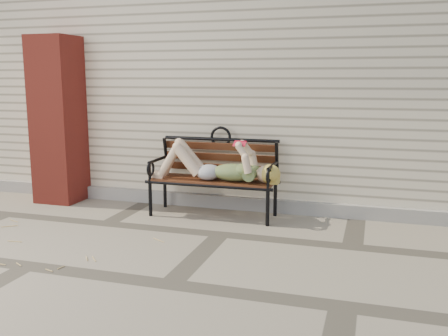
% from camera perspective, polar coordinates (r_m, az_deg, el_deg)
% --- Properties ---
extents(ground, '(80.00, 80.00, 0.00)m').
position_cam_1_polar(ground, '(4.91, -0.40, -7.60)').
color(ground, gray).
rests_on(ground, ground).
extents(house_wall, '(8.00, 4.00, 3.00)m').
position_cam_1_polar(house_wall, '(7.59, 6.48, 10.15)').
color(house_wall, beige).
rests_on(house_wall, ground).
extents(foundation_strip, '(8.00, 0.10, 0.15)m').
position_cam_1_polar(foundation_strip, '(5.78, 2.48, -4.07)').
color(foundation_strip, gray).
rests_on(foundation_strip, ground).
extents(brick_pillar, '(0.50, 0.50, 2.00)m').
position_cam_1_polar(brick_pillar, '(6.41, -18.40, 5.21)').
color(brick_pillar, maroon).
rests_on(brick_pillar, ground).
extents(garden_bench, '(1.50, 0.60, 0.97)m').
position_cam_1_polar(garden_bench, '(5.51, -1.01, 0.21)').
color(garden_bench, black).
rests_on(garden_bench, ground).
extents(reading_woman, '(1.41, 0.32, 0.44)m').
position_cam_1_polar(reading_woman, '(5.39, -1.27, 0.33)').
color(reading_woman, '#0A3A4A').
rests_on(reading_woman, ground).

